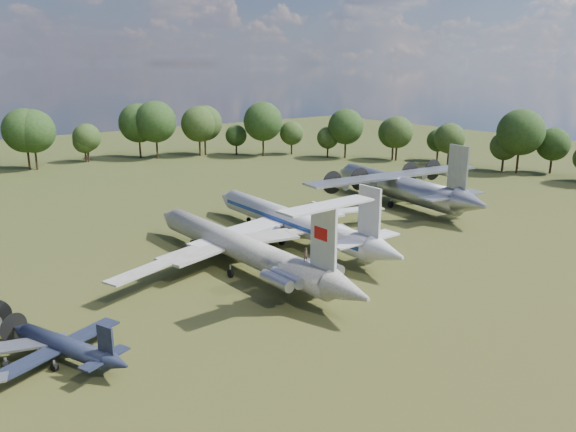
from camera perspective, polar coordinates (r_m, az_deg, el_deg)
ground at (r=69.64m, az=-5.01°, el=-5.21°), size 300.00×300.00×0.00m
il62_airliner at (r=68.42m, az=-4.90°, el=-3.65°), size 35.13×45.08×4.34m
tu104_jet at (r=79.35m, az=0.42°, el=-0.91°), size 33.65×44.45×4.39m
an12_transport at (r=101.14m, az=11.14°, el=2.61°), size 40.76×44.45×5.30m
small_prop_west at (r=51.63m, az=-21.66°, el=-12.52°), size 16.39×18.62×2.27m
person_on_il62 at (r=58.31m, az=1.78°, el=-3.92°), size 0.63×0.48×1.56m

